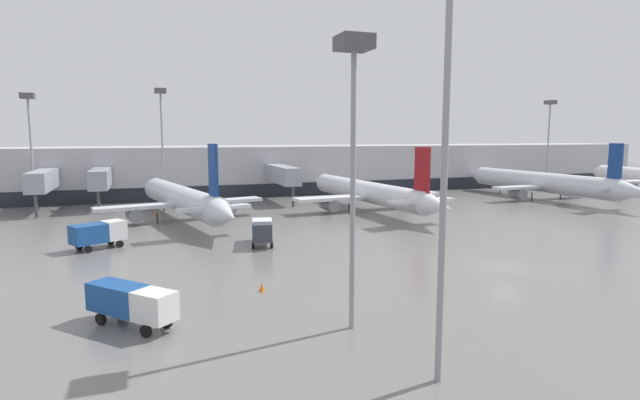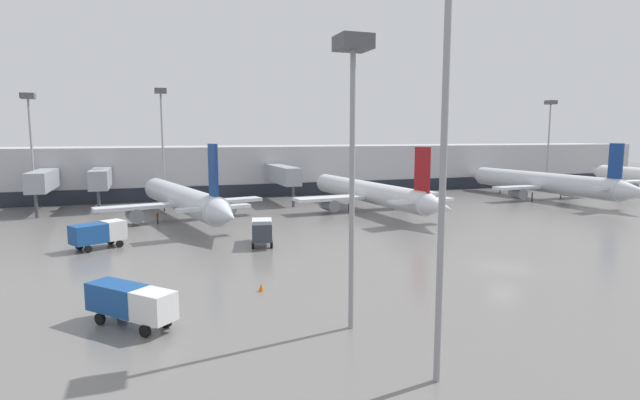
{
  "view_description": "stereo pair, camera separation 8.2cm",
  "coord_description": "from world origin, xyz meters",
  "px_view_note": "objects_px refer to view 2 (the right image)",
  "views": [
    {
      "loc": [
        -28.26,
        -33.41,
        11.03
      ],
      "look_at": [
        -7.68,
        24.99,
        3.0
      ],
      "focal_mm": 28.0,
      "sensor_mm": 36.0,
      "label": 1
    },
    {
      "loc": [
        -28.18,
        -33.43,
        11.03
      ],
      "look_at": [
        -7.68,
        24.99,
        3.0
      ],
      "focal_mm": 28.0,
      "sensor_mm": 36.0,
      "label": 2
    }
  ],
  "objects_px": {
    "service_truck_0": "(130,301)",
    "service_truck_1": "(98,233)",
    "traffic_cone_2": "(261,287)",
    "apron_light_mast_0": "(161,113)",
    "apron_light_mast_3": "(29,118)",
    "parked_jet_0": "(369,192)",
    "apron_light_mast_2": "(550,119)",
    "parked_jet_2": "(544,183)",
    "traffic_cone_0": "(156,212)",
    "apron_light_mast_4": "(353,97)",
    "parked_jet_1": "(183,199)",
    "service_truck_2": "(262,230)"
  },
  "relations": [
    {
      "from": "parked_jet_0",
      "to": "apron_light_mast_0",
      "type": "bearing_deg",
      "value": 54.63
    },
    {
      "from": "parked_jet_1",
      "to": "apron_light_mast_2",
      "type": "xyz_separation_m",
      "value": [
        73.85,
        15.04,
        11.48
      ]
    },
    {
      "from": "parked_jet_1",
      "to": "traffic_cone_0",
      "type": "xyz_separation_m",
      "value": [
        -3.27,
        6.11,
        -2.45
      ]
    },
    {
      "from": "parked_jet_1",
      "to": "service_truck_1",
      "type": "bearing_deg",
      "value": 135.48
    },
    {
      "from": "traffic_cone_0",
      "to": "traffic_cone_2",
      "type": "bearing_deg",
      "value": -80.74
    },
    {
      "from": "parked_jet_2",
      "to": "apron_light_mast_2",
      "type": "relative_size",
      "value": 2.16
    },
    {
      "from": "parked_jet_2",
      "to": "apron_light_mast_3",
      "type": "height_order",
      "value": "apron_light_mast_3"
    },
    {
      "from": "traffic_cone_2",
      "to": "apron_light_mast_3",
      "type": "relative_size",
      "value": 0.03
    },
    {
      "from": "parked_jet_0",
      "to": "apron_light_mast_2",
      "type": "height_order",
      "value": "apron_light_mast_2"
    },
    {
      "from": "service_truck_0",
      "to": "apron_light_mast_2",
      "type": "relative_size",
      "value": 0.31
    },
    {
      "from": "parked_jet_0",
      "to": "traffic_cone_0",
      "type": "bearing_deg",
      "value": 74.45
    },
    {
      "from": "apron_light_mast_0",
      "to": "apron_light_mast_3",
      "type": "relative_size",
      "value": 1.08
    },
    {
      "from": "traffic_cone_0",
      "to": "apron_light_mast_0",
      "type": "distance_m",
      "value": 18.05
    },
    {
      "from": "service_truck_0",
      "to": "apron_light_mast_2",
      "type": "xyz_separation_m",
      "value": [
        79.4,
        51.49,
        12.8
      ]
    },
    {
      "from": "parked_jet_1",
      "to": "parked_jet_2",
      "type": "distance_m",
      "value": 60.36
    },
    {
      "from": "service_truck_0",
      "to": "apron_light_mast_0",
      "type": "distance_m",
      "value": 55.34
    },
    {
      "from": "parked_jet_1",
      "to": "apron_light_mast_0",
      "type": "height_order",
      "value": "apron_light_mast_0"
    },
    {
      "from": "parked_jet_2",
      "to": "service_truck_0",
      "type": "xyz_separation_m",
      "value": [
        -65.89,
        -37.99,
        -1.47
      ]
    },
    {
      "from": "traffic_cone_2",
      "to": "apron_light_mast_2",
      "type": "relative_size",
      "value": 0.03
    },
    {
      "from": "service_truck_0",
      "to": "service_truck_2",
      "type": "relative_size",
      "value": 0.99
    },
    {
      "from": "parked_jet_0",
      "to": "service_truck_2",
      "type": "xyz_separation_m",
      "value": [
        -20.16,
        -17.69,
        -1.14
      ]
    },
    {
      "from": "traffic_cone_0",
      "to": "apron_light_mast_4",
      "type": "height_order",
      "value": "apron_light_mast_4"
    },
    {
      "from": "parked_jet_0",
      "to": "apron_light_mast_0",
      "type": "height_order",
      "value": "apron_light_mast_0"
    },
    {
      "from": "service_truck_0",
      "to": "apron_light_mast_2",
      "type": "bearing_deg",
      "value": 81.35
    },
    {
      "from": "traffic_cone_0",
      "to": "service_truck_2",
      "type": "bearing_deg",
      "value": -67.48
    },
    {
      "from": "parked_jet_2",
      "to": "apron_light_mast_2",
      "type": "height_order",
      "value": "apron_light_mast_2"
    },
    {
      "from": "service_truck_2",
      "to": "traffic_cone_2",
      "type": "bearing_deg",
      "value": -0.6
    },
    {
      "from": "parked_jet_2",
      "to": "apron_light_mast_4",
      "type": "distance_m",
      "value": 69.42
    },
    {
      "from": "service_truck_0",
      "to": "apron_light_mast_4",
      "type": "height_order",
      "value": "apron_light_mast_4"
    },
    {
      "from": "service_truck_0",
      "to": "apron_light_mast_3",
      "type": "height_order",
      "value": "apron_light_mast_3"
    },
    {
      "from": "service_truck_1",
      "to": "service_truck_0",
      "type": "bearing_deg",
      "value": -110.37
    },
    {
      "from": "parked_jet_1",
      "to": "service_truck_0",
      "type": "distance_m",
      "value": 36.89
    },
    {
      "from": "apron_light_mast_3",
      "to": "apron_light_mast_4",
      "type": "height_order",
      "value": "apron_light_mast_3"
    },
    {
      "from": "apron_light_mast_2",
      "to": "apron_light_mast_3",
      "type": "relative_size",
      "value": 1.06
    },
    {
      "from": "traffic_cone_0",
      "to": "apron_light_mast_2",
      "type": "xyz_separation_m",
      "value": [
        77.12,
        8.93,
        13.93
      ]
    },
    {
      "from": "traffic_cone_2",
      "to": "apron_light_mast_0",
      "type": "distance_m",
      "value": 51.97
    },
    {
      "from": "apron_light_mast_2",
      "to": "apron_light_mast_3",
      "type": "distance_m",
      "value": 93.6
    },
    {
      "from": "apron_light_mast_0",
      "to": "apron_light_mast_2",
      "type": "distance_m",
      "value": 75.53
    },
    {
      "from": "parked_jet_1",
      "to": "service_truck_1",
      "type": "xyz_separation_m",
      "value": [
        -9.02,
        -14.04,
        -1.22
      ]
    },
    {
      "from": "apron_light_mast_3",
      "to": "apron_light_mast_4",
      "type": "distance_m",
      "value": 62.1
    },
    {
      "from": "parked_jet_1",
      "to": "apron_light_mast_3",
      "type": "relative_size",
      "value": 2.13
    },
    {
      "from": "traffic_cone_2",
      "to": "traffic_cone_0",
      "type": "bearing_deg",
      "value": 99.26
    },
    {
      "from": "service_truck_1",
      "to": "apron_light_mast_4",
      "type": "bearing_deg",
      "value": -89.34
    },
    {
      "from": "apron_light_mast_2",
      "to": "traffic_cone_0",
      "type": "bearing_deg",
      "value": -173.39
    },
    {
      "from": "service_truck_0",
      "to": "service_truck_1",
      "type": "distance_m",
      "value": 22.68
    },
    {
      "from": "service_truck_1",
      "to": "apron_light_mast_4",
      "type": "xyz_separation_m",
      "value": [
        15.43,
        -26.93,
        11.51
      ]
    },
    {
      "from": "apron_light_mast_2",
      "to": "traffic_cone_2",
      "type": "bearing_deg",
      "value": -146.09
    },
    {
      "from": "parked_jet_0",
      "to": "traffic_cone_2",
      "type": "relative_size",
      "value": 64.69
    },
    {
      "from": "parked_jet_1",
      "to": "traffic_cone_2",
      "type": "relative_size",
      "value": 61.04
    },
    {
      "from": "parked_jet_2",
      "to": "traffic_cone_0",
      "type": "relative_size",
      "value": 54.12
    }
  ]
}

